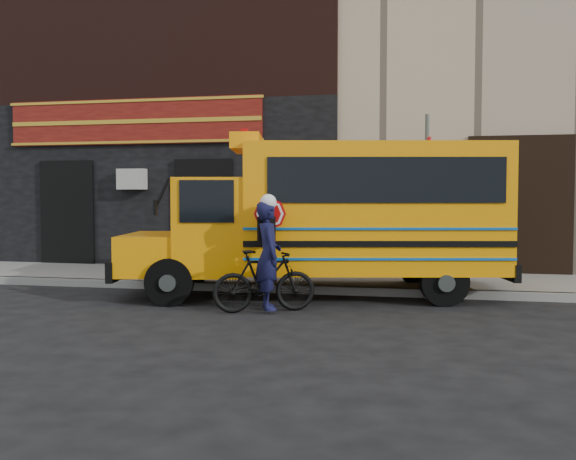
# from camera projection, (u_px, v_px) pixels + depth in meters

# --- Properties ---
(ground) EXTENTS (120.00, 120.00, 0.00)m
(ground) POSITION_uv_depth(u_px,v_px,m) (288.00, 320.00, 9.51)
(ground) COLOR black
(ground) RESTS_ON ground
(curb) EXTENTS (40.00, 0.20, 0.15)m
(curb) POSITION_uv_depth(u_px,v_px,m) (317.00, 290.00, 12.05)
(curb) COLOR gray
(curb) RESTS_ON ground
(sidewalk) EXTENTS (40.00, 3.00, 0.15)m
(sidewalk) POSITION_uv_depth(u_px,v_px,m) (328.00, 280.00, 13.51)
(sidewalk) COLOR slate
(sidewalk) RESTS_ON ground
(building) EXTENTS (20.00, 10.70, 12.00)m
(building) POSITION_uv_depth(u_px,v_px,m) (358.00, 55.00, 19.42)
(building) COLOR tan
(building) RESTS_ON sidewalk
(school_bus) EXTENTS (7.19, 3.47, 2.92)m
(school_bus) POSITION_uv_depth(u_px,v_px,m) (335.00, 214.00, 11.60)
(school_bus) COLOR black
(school_bus) RESTS_ON ground
(sign_pole) EXTENTS (0.11, 0.28, 3.28)m
(sign_pole) POSITION_uv_depth(u_px,v_px,m) (427.00, 198.00, 11.37)
(sign_pole) COLOR #414945
(sign_pole) RESTS_ON ground
(bicycle) EXTENTS (1.69, 1.11, 0.99)m
(bicycle) POSITION_uv_depth(u_px,v_px,m) (264.00, 281.00, 10.13)
(bicycle) COLOR black
(bicycle) RESTS_ON ground
(cyclist) EXTENTS (0.62, 0.73, 1.71)m
(cyclist) POSITION_uv_depth(u_px,v_px,m) (268.00, 258.00, 10.08)
(cyclist) COLOR #111133
(cyclist) RESTS_ON ground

